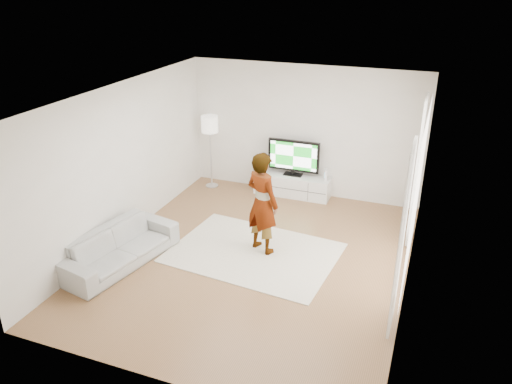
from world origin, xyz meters
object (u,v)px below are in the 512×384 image
at_px(media_console, 292,185).
at_px(floor_lamp, 210,127).
at_px(television, 294,156).
at_px(player, 262,203).
at_px(sofa, 119,247).
at_px(rug, 254,253).

bearing_deg(media_console, floor_lamp, -174.75).
xyz_separation_m(television, floor_lamp, (-1.86, -0.20, 0.50)).
relative_size(player, sofa, 0.86).
height_order(sofa, floor_lamp, floor_lamp).
bearing_deg(sofa, media_console, -15.56).
relative_size(rug, floor_lamp, 1.70).
distance_m(media_console, rug, 2.62).
distance_m(media_console, player, 2.55).
relative_size(media_console, floor_lamp, 1.01).
distance_m(player, sofa, 2.50).
relative_size(television, floor_lamp, 0.68).
height_order(player, floor_lamp, player).
xyz_separation_m(media_console, floor_lamp, (-1.86, -0.17, 1.16)).
bearing_deg(floor_lamp, media_console, 5.25).
bearing_deg(television, rug, -88.05).
relative_size(television, sofa, 0.53).
xyz_separation_m(rug, player, (0.10, 0.15, 0.91)).
bearing_deg(television, floor_lamp, -173.91).
distance_m(rug, floor_lamp, 3.41).
height_order(rug, player, player).
bearing_deg(sofa, rug, -49.63).
bearing_deg(rug, media_console, 91.97).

